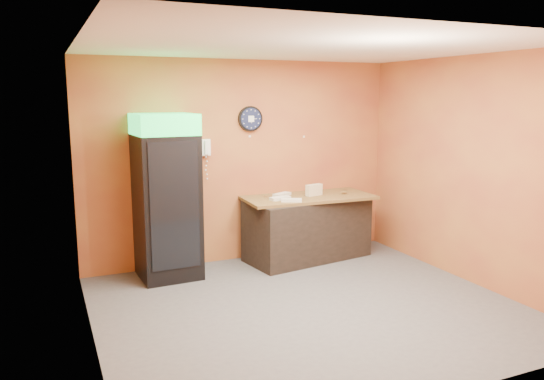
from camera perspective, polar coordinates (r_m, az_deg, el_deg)
floor at (r=6.02m, az=3.88°, el=-12.44°), size 4.50×4.50×0.00m
back_wall at (r=7.45m, az=-3.12°, el=3.08°), size 4.50×0.02×2.80m
left_wall at (r=5.02m, az=-19.35°, el=-0.87°), size 0.02×4.00×2.80m
right_wall at (r=6.97m, az=20.67°, el=1.96°), size 0.02×4.00×2.80m
ceiling at (r=5.59m, az=4.23°, el=15.14°), size 4.50×4.00×0.02m
beverage_cooler at (r=6.80m, az=-11.20°, el=-0.99°), size 0.76×0.78×2.09m
prep_counter at (r=7.61m, az=3.83°, el=-4.16°), size 1.85×1.04×0.87m
wall_clock at (r=7.41m, az=-2.33°, el=7.67°), size 0.35×0.06×0.35m
wall_phone at (r=7.20m, az=-7.14°, el=4.58°), size 0.12×0.10×0.22m
butcher_paper at (r=7.51m, az=3.87°, el=-0.77°), size 1.87×0.93×0.04m
sub_roll_stack at (r=7.51m, az=4.54°, el=0.00°), size 0.27×0.15×0.16m
wrapped_sandwich_left at (r=7.20m, az=0.89°, el=-0.90°), size 0.30×0.16×0.04m
wrapped_sandwich_mid at (r=7.08m, az=2.11°, el=-1.10°), size 0.29×0.22×0.04m
wrapped_sandwich_right at (r=7.48m, az=1.08°, el=-0.49°), size 0.31×0.23×0.04m
kitchen_tool at (r=7.53m, az=4.64°, el=-0.34°), size 0.07×0.07×0.07m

